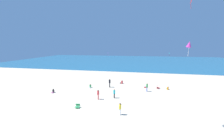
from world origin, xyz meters
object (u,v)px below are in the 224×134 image
object	(u,v)px
person_8	(90,86)
kite_magenta	(189,44)
beach_chair_far_left	(158,87)
person_2	(168,88)
person_0	(147,87)
person_1	(114,93)
person_6	(98,94)
cooler_box	(145,87)
beach_chair_near_camera	(78,106)
kite_teal	(169,53)
person_7	(122,82)
person_4	(110,82)
person_3	(53,91)
kite_purple	(108,53)
kite_red	(191,1)
person_5	(120,108)

from	to	relation	value
person_8	kite_magenta	xyz separation A→B (m)	(13.40, -9.91, 8.07)
beach_chair_far_left	person_2	size ratio (longest dim) A/B	1.03
person_0	person_1	size ratio (longest dim) A/B	1.03
person_8	person_2	bearing A→B (deg)	98.46
kite_magenta	person_6	bearing A→B (deg)	154.60
cooler_box	person_6	size ratio (longest dim) A/B	0.35
beach_chair_near_camera	person_8	distance (m)	8.19
person_2	kite_teal	bearing A→B (deg)	-22.35
person_6	person_7	world-z (taller)	person_6
beach_chair_near_camera	person_4	bearing A→B (deg)	155.96
person_3	person_1	bearing A→B (deg)	92.30
person_8	kite_purple	size ratio (longest dim) A/B	0.67
person_2	person_3	distance (m)	20.91
person_0	person_2	distance (m)	4.32
person_6	kite_teal	size ratio (longest dim) A/B	1.49
kite_teal	kite_red	bearing A→B (deg)	-98.29
person_1	kite_magenta	world-z (taller)	kite_magenta
beach_chair_far_left	person_7	world-z (taller)	person_7
cooler_box	kite_magenta	world-z (taller)	kite_magenta
person_2	kite_red	size ratio (longest dim) A/B	0.54
cooler_box	kite_purple	xyz separation A→B (m)	(-11.05, 16.53, 5.56)
person_8	person_1	bearing A→B (deg)	55.59
person_5	person_6	distance (m)	5.43
cooler_box	person_5	world-z (taller)	person_5
person_3	kite_magenta	size ratio (longest dim) A/B	0.49
beach_chair_near_camera	person_8	world-z (taller)	person_8
person_6	kite_teal	distance (m)	23.78
person_2	kite_red	bearing A→B (deg)	170.34
person_5	beach_chair_near_camera	bearing A→B (deg)	-19.22
kite_teal	person_7	bearing A→B (deg)	-141.31
beach_chair_near_camera	person_2	size ratio (longest dim) A/B	0.99
beach_chair_near_camera	cooler_box	distance (m)	13.89
person_6	kite_magenta	world-z (taller)	kite_magenta
person_6	person_8	distance (m)	5.91
person_0	person_6	distance (m)	9.13
kite_red	kite_purple	world-z (taller)	kite_red
person_7	person_3	bearing A→B (deg)	48.00
person_0	kite_red	xyz separation A→B (m)	(3.89, -5.82, 12.42)
person_3	person_4	bearing A→B (deg)	121.18
person_2	person_3	xyz separation A→B (m)	(-20.25, -5.23, 0.01)
person_1	kite_purple	world-z (taller)	kite_purple
person_4	person_6	bearing A→B (deg)	-94.61
person_2	person_8	world-z (taller)	person_8
person_0	kite_teal	size ratio (longest dim) A/B	1.47
beach_chair_far_left	person_3	world-z (taller)	person_3
beach_chair_far_left	person_2	bearing A→B (deg)	2.27
person_8	kite_magenta	world-z (taller)	kite_magenta
beach_chair_far_left	person_6	bearing A→B (deg)	-132.82
person_3	kite_red	size ratio (longest dim) A/B	0.55
person_8	kite_magenta	bearing A→B (deg)	55.99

